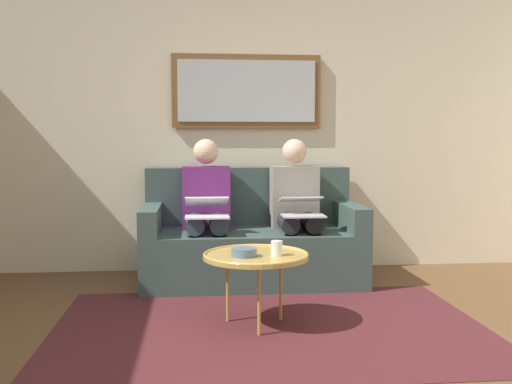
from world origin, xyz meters
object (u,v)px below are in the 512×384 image
laptop_white (207,208)px  coffee_table (256,256)px  laptop_silver (302,206)px  cup (277,248)px  framed_mirror (247,91)px  person_right (206,206)px  couch (251,241)px  bowl (244,252)px  person_left (296,205)px

laptop_white → coffee_table: bearing=107.1°
laptop_silver → cup: bearing=71.5°
framed_mirror → laptop_white: (0.36, 0.70, -0.93)m
coffee_table → person_right: bearing=-76.4°
couch → framed_mirror: framed_mirror is taller
framed_mirror → laptop_silver: bearing=117.1°
framed_mirror → person_right: framed_mirror is taller
framed_mirror → coffee_table: size_ratio=2.00×
coffee_table → laptop_white: laptop_white is taller
cup → bowl: (0.20, 0.01, -0.02)m
laptop_silver → laptop_white: size_ratio=1.02×
person_left → person_right: bearing=0.0°
coffee_table → cup: (-0.12, 0.06, 0.06)m
framed_mirror → coffee_table: framed_mirror is taller
cup → laptop_white: bearing=-67.6°
person_left → laptop_white: 0.76m
couch → cup: couch is taller
framed_mirror → cup: size_ratio=14.22×
laptop_white → bowl: bearing=101.8°
framed_mirror → person_left: (-0.36, 0.46, -0.94)m
framed_mirror → coffee_table: bearing=87.1°
cup → couch: bearing=-88.3°
framed_mirror → bowl: framed_mirror is taller
couch → cup: (-0.04, 1.27, 0.17)m
coffee_table → person_right: size_ratio=0.56×
coffee_table → bowl: bearing=39.3°
coffee_table → couch: bearing=-93.8°
framed_mirror → laptop_white: framed_mirror is taller
laptop_silver → laptop_white: (0.72, -0.00, -0.01)m
person_right → coffee_table: bearing=103.6°
cup → laptop_white: (0.40, -0.96, 0.14)m
framed_mirror → person_right: 1.11m
bowl → person_left: (-0.52, -1.21, 0.14)m
person_left → laptop_silver: (0.00, 0.25, 0.02)m
person_left → coffee_table: bearing=69.0°
couch → framed_mirror: bearing=-90.0°
coffee_table → laptop_white: size_ratio=1.88×
framed_mirror → laptop_silver: size_ratio=3.66×
cup → bowl: size_ratio=0.60×
coffee_table → bowl: bowl is taller
bowl → person_left: size_ratio=0.13×
coffee_table → person_left: (-0.44, -1.15, 0.18)m
bowl → laptop_white: bearing=-78.2°
framed_mirror → laptop_white: size_ratio=3.75×
cup → person_left: bearing=-104.9°
framed_mirror → laptop_silver: (-0.36, 0.70, -0.92)m
person_left → person_right: size_ratio=1.00×
coffee_table → cup: cup is taller
person_right → bowl: bearing=99.5°
coffee_table → framed_mirror: bearing=-92.9°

